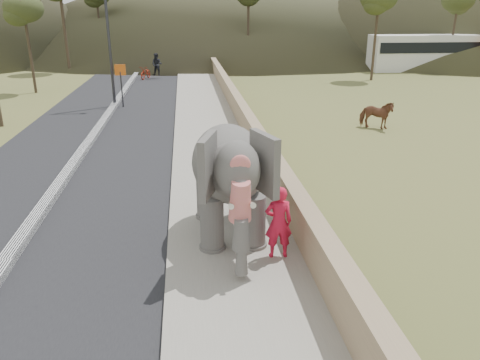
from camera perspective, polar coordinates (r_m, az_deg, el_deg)
name	(u,v)px	position (r m, az deg, el deg)	size (l,w,h in m)	color
ground	(235,264)	(10.54, -0.61, -10.18)	(160.00, 160.00, 0.00)	olive
road	(88,146)	(20.18, -18.05, 3.94)	(7.00, 120.00, 0.03)	black
median	(88,144)	(20.16, -18.08, 4.20)	(0.35, 120.00, 0.22)	black
walkway	(210,141)	(19.78, -3.70, 4.76)	(3.00, 120.00, 0.15)	#9E9687
parapet	(249,129)	(19.80, 1.07, 6.25)	(0.30, 120.00, 1.10)	tan
lamppost	(113,17)	(27.68, -15.26, 18.61)	(1.76, 0.36, 8.00)	#29282D
signboard	(121,78)	(27.59, -14.33, 11.93)	(0.60, 0.08, 2.40)	#2D2D33
cow	(376,115)	(22.89, 16.26, 7.65)	(0.72, 1.57, 1.33)	brown
distant_car	(400,57)	(50.60, 18.92, 13.96)	(1.70, 4.23, 1.44)	silver
bus_white	(431,53)	(46.79, 22.21, 14.16)	(2.50, 11.00, 3.10)	silver
elephant_and_man	(229,178)	(11.11, -1.29, 0.20)	(2.24, 3.87, 2.78)	#66625D
motorcyclist	(151,69)	(38.85, -10.83, 13.14)	(2.00, 1.98, 1.99)	maroon
trees	(203,27)	(37.29, -4.53, 18.06)	(47.81, 44.20, 8.82)	#473828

